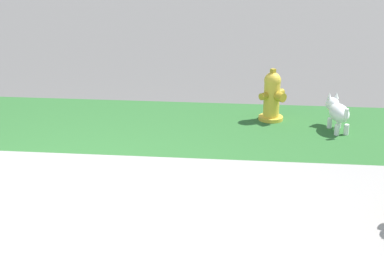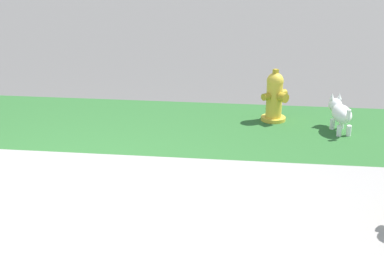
% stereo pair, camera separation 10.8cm
% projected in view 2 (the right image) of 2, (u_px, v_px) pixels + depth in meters
% --- Properties ---
extents(ground_plane, '(120.00, 120.00, 0.00)m').
position_uv_depth(ground_plane, '(62.00, 209.00, 4.68)').
color(ground_plane, '#5B5956').
extents(sidewalk_pavement, '(18.00, 2.47, 0.01)m').
position_uv_depth(sidewalk_pavement, '(61.00, 208.00, 4.68)').
color(sidewalk_pavement, '#9E9993').
rests_on(sidewalk_pavement, ground).
extents(grass_verge, '(18.00, 2.06, 0.01)m').
position_uv_depth(grass_verge, '(124.00, 124.00, 6.79)').
color(grass_verge, '#2D662D').
rests_on(grass_verge, ground).
extents(fire_hydrant_near_corner, '(0.35, 0.35, 0.68)m').
position_uv_depth(fire_hydrant_near_corner, '(275.00, 97.00, 6.81)').
color(fire_hydrant_near_corner, gold).
rests_on(fire_hydrant_near_corner, ground).
extents(small_white_dog, '(0.29, 0.57, 0.42)m').
position_uv_depth(small_white_dog, '(340.00, 113.00, 6.46)').
color(small_white_dog, white).
rests_on(small_white_dog, ground).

